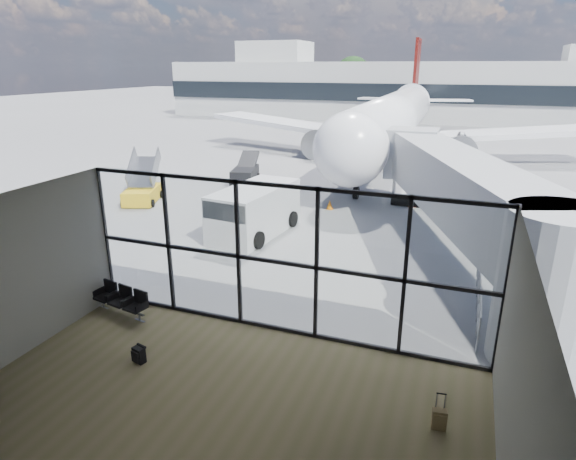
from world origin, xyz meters
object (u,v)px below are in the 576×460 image
Objects in this scene: service_van at (253,211)px; airliner at (394,118)px; backpack at (139,355)px; belt_loader at (245,174)px; mobile_stairs at (143,192)px; suitcase at (439,419)px; seating_row at (122,298)px.

airliner is at bearing 89.46° from service_van.
belt_loader reaches higher than backpack.
service_van is 1.29× the size of belt_loader.
mobile_stairs reaches higher than belt_loader.
belt_loader is 7.30m from mobile_stairs.
service_van is at bearing 123.33° from suitcase.
belt_loader is at bearing -119.25° from airliner.
airliner is 11.15× the size of mobile_stairs.
service_van reaches higher than suitcase.
airliner reaches higher than suitcase.
suitcase is 13.71m from service_van.
backpack is at bearing -33.80° from seating_row.
suitcase is 23.99m from belt_loader.
belt_loader is at bearing 40.25° from mobile_stairs.
belt_loader is (-6.26, 19.78, 0.37)m from backpack.
belt_loader is at bearing 123.49° from service_van.
seating_row reaches higher than suitcase.
mobile_stairs is at bearing 134.80° from suitcase.
belt_loader is at bearing 121.99° from backpack.
suitcase reaches higher than backpack.
airliner is at bearing 40.75° from mobile_stairs.
seating_row is 13.57m from mobile_stairs.
suitcase is 21.81m from mobile_stairs.
service_van is (-9.06, 10.25, 0.89)m from suitcase.
mobile_stairs is (-9.76, 13.37, 0.33)m from backpack.
seating_row is at bearing -89.20° from service_van.
seating_row reaches higher than backpack.
suitcase is at bearing -68.56° from belt_loader.
airliner is 9.83× the size of belt_loader.
suitcase is 0.21× the size of belt_loader.
seating_row is at bearing -90.97° from belt_loader.
belt_loader is (-4.08, 17.67, 0.11)m from seating_row.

